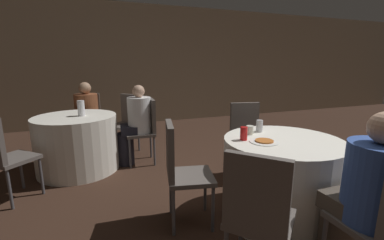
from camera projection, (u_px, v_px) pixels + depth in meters
The scene contains 19 objects.
ground_plane at pixel (292, 211), 2.57m from camera, with size 16.00×16.00×0.00m, color #382319.
wall_back at pixel (170, 65), 6.40m from camera, with size 16.00×0.06×2.80m.
table_near at pixel (281, 178), 2.44m from camera, with size 1.09×1.09×0.76m.
table_far at pixel (77, 143), 3.49m from camera, with size 1.06×1.06×0.76m.
chair_near_west at pixel (180, 165), 2.26m from camera, with size 0.48×0.47×0.95m.
chair_near_southwest at pixel (258, 210), 1.56m from camera, with size 0.57×0.57×0.95m.
chair_near_north at pixel (246, 133), 3.32m from camera, with size 0.47×0.48×0.95m.
chair_far_northeast at pixel (127, 118), 4.25m from camera, with size 0.56×0.56×0.95m.
chair_far_north at pixel (88, 116), 4.36m from camera, with size 0.45×0.45×0.95m.
chair_far_east at pixel (147, 125), 3.73m from camera, with size 0.42×0.42×0.95m.
chair_far_southwest at pixel (1, 152), 2.61m from camera, with size 0.57×0.57×0.95m.
person_blue_shirt at pixel (364, 196), 1.65m from camera, with size 0.37×0.53×1.17m.
person_floral_shirt at pixel (86, 116), 4.20m from camera, with size 0.39×0.52×1.15m.
person_white_shirt at pixel (135, 125), 3.68m from camera, with size 0.51×0.34×1.15m.
pizza_plate_near at pixel (264, 141), 2.27m from camera, with size 0.26×0.26×0.02m.
soda_can_silver at pixel (259, 126), 2.61m from camera, with size 0.07×0.07×0.12m.
soda_can_red at pixel (244, 134), 2.32m from camera, with size 0.07×0.07×0.12m.
cup_near at pixel (250, 130), 2.52m from camera, with size 0.07×0.07×0.09m.
bottle_far at pixel (81, 108), 3.40m from camera, with size 0.09×0.09×0.21m.
Camera 1 is at (-1.73, -1.83, 1.44)m, focal length 24.00 mm.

